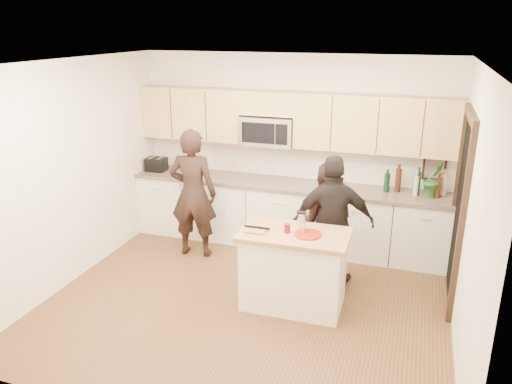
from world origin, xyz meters
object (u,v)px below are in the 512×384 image
(woman_left, at_px, (193,194))
(woman_right, at_px, (333,224))
(island, at_px, (294,269))
(woman_center, at_px, (325,222))
(toaster, at_px, (156,164))

(woman_left, distance_m, woman_right, 2.00)
(woman_left, relative_size, woman_right, 1.07)
(island, xyz_separation_m, woman_center, (0.19, 0.75, 0.30))
(woman_center, bearing_deg, woman_right, 121.16)
(woman_left, height_order, woman_right, woman_left)
(island, distance_m, woman_left, 1.91)
(toaster, distance_m, woman_center, 2.90)
(woman_left, bearing_deg, woman_center, 168.56)
(island, height_order, woman_left, woman_left)
(woman_center, bearing_deg, island, 73.48)
(woman_left, bearing_deg, toaster, -43.67)
(island, relative_size, woman_left, 0.68)
(island, distance_m, woman_center, 0.84)
(island, bearing_deg, toaster, 147.65)
(woman_left, distance_m, woman_center, 1.84)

